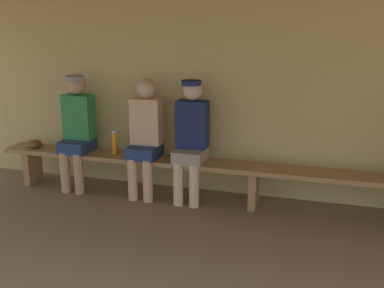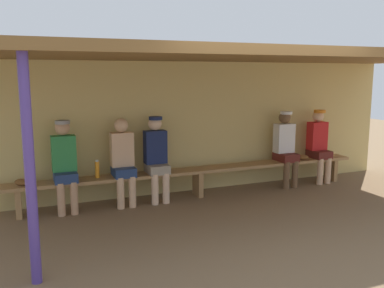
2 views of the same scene
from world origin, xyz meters
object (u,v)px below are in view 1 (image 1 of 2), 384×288
player_in_red (77,127)px  baseball_glove_worn (34,144)px  bench (254,173)px  player_with_sunglasses (145,134)px  player_shirtless_tan (191,136)px  water_bottle_green (115,143)px

player_in_red → baseball_glove_worn: (-0.59, -0.02, -0.24)m
bench → player_in_red: player_in_red is taller
player_with_sunglasses → baseball_glove_worn: (-1.44, -0.02, -0.22)m
player_shirtless_tan → player_in_red: size_ratio=1.00×
water_bottle_green → bench: bearing=-0.6°
bench → player_in_red: size_ratio=4.46×
water_bottle_green → baseball_glove_worn: (-1.05, -0.04, -0.08)m
bench → player_in_red: bearing=179.9°
player_with_sunglasses → water_bottle_green: bearing=177.7°
player_shirtless_tan → baseball_glove_worn: (-1.98, -0.02, -0.24)m
baseball_glove_worn → player_in_red: bearing=54.4°
player_in_red → player_with_sunglasses: bearing=-0.0°
player_shirtless_tan → player_with_sunglasses: (-0.53, -0.00, -0.02)m
player_with_sunglasses → baseball_glove_worn: bearing=-179.1°
player_shirtless_tan → player_in_red: 1.39m
baseball_glove_worn → player_with_sunglasses: bearing=53.1°
player_with_sunglasses → bench: bearing=-0.1°
water_bottle_green → player_with_sunglasses: bearing=-2.3°
player_in_red → bench: bearing=-0.1°
baseball_glove_worn → bench: bearing=52.6°
player_with_sunglasses → baseball_glove_worn: size_ratio=5.56×
player_shirtless_tan → baseball_glove_worn: size_ratio=5.60×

